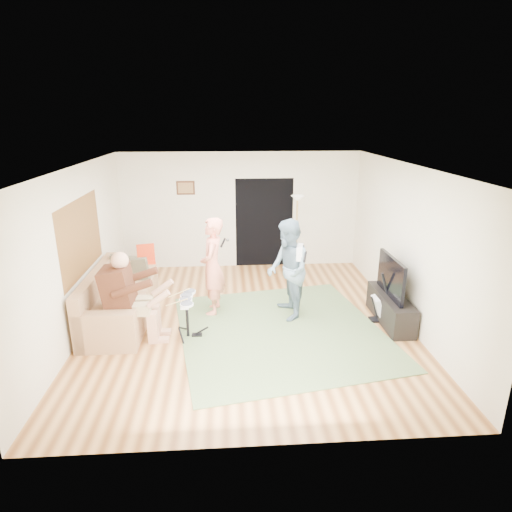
# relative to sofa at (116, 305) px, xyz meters

# --- Properties ---
(floor) EXTENTS (6.00, 6.00, 0.00)m
(floor) POSITION_rel_sofa_xyz_m (2.30, -0.18, -0.31)
(floor) COLOR brown
(floor) RESTS_ON ground
(walls) EXTENTS (5.50, 6.00, 2.70)m
(walls) POSITION_rel_sofa_xyz_m (2.30, -0.18, 1.04)
(walls) COLOR beige
(walls) RESTS_ON floor
(ceiling) EXTENTS (6.00, 6.00, 0.00)m
(ceiling) POSITION_rel_sofa_xyz_m (2.30, -0.18, 2.39)
(ceiling) COLOR white
(ceiling) RESTS_ON walls
(window_blinds) EXTENTS (0.00, 2.05, 2.05)m
(window_blinds) POSITION_rel_sofa_xyz_m (-0.44, 0.02, 1.24)
(window_blinds) COLOR brown
(window_blinds) RESTS_ON walls
(doorway) EXTENTS (2.10, 0.00, 2.10)m
(doorway) POSITION_rel_sofa_xyz_m (2.85, 2.81, 0.74)
(doorway) COLOR black
(doorway) RESTS_ON walls
(picture_frame) EXTENTS (0.42, 0.03, 0.32)m
(picture_frame) POSITION_rel_sofa_xyz_m (1.05, 2.81, 1.59)
(picture_frame) COLOR #3F2314
(picture_frame) RESTS_ON walls
(area_rug) EXTENTS (3.84, 3.96, 0.02)m
(area_rug) POSITION_rel_sofa_xyz_m (2.84, -0.55, -0.30)
(area_rug) COLOR #536B41
(area_rug) RESTS_ON floor
(sofa) EXTENTS (0.94, 2.28, 0.92)m
(sofa) POSITION_rel_sofa_xyz_m (0.00, 0.00, 0.00)
(sofa) COLOR #A47952
(sofa) RESTS_ON floor
(drummer) EXTENTS (0.96, 0.54, 1.48)m
(drummer) POSITION_rel_sofa_xyz_m (0.45, -0.65, 0.27)
(drummer) COLOR #492314
(drummer) RESTS_ON sofa
(drum_kit) EXTENTS (0.39, 0.70, 0.73)m
(drum_kit) POSITION_rel_sofa_xyz_m (1.30, -0.65, 0.01)
(drum_kit) COLOR black
(drum_kit) RESTS_ON floor
(singer) EXTENTS (0.49, 0.69, 1.78)m
(singer) POSITION_rel_sofa_xyz_m (1.70, 0.27, 0.58)
(singer) COLOR #EF8168
(singer) RESTS_ON floor
(microphone) EXTENTS (0.06, 0.06, 0.24)m
(microphone) POSITION_rel_sofa_xyz_m (1.90, 0.27, 1.02)
(microphone) COLOR black
(microphone) RESTS_ON singer
(guitarist) EXTENTS (0.76, 0.93, 1.79)m
(guitarist) POSITION_rel_sofa_xyz_m (3.02, -0.02, 0.59)
(guitarist) COLOR slate
(guitarist) RESTS_ON floor
(guitar_held) EXTENTS (0.25, 0.61, 0.26)m
(guitar_held) POSITION_rel_sofa_xyz_m (3.22, -0.02, 0.91)
(guitar_held) COLOR white
(guitar_held) RESTS_ON guitarist
(guitar_spare) EXTENTS (0.32, 0.29, 0.90)m
(guitar_spare) POSITION_rel_sofa_xyz_m (4.60, -0.29, -0.05)
(guitar_spare) COLOR black
(guitar_spare) RESTS_ON floor
(torchiere_lamp) EXTENTS (0.32, 0.32, 1.80)m
(torchiere_lamp) POSITION_rel_sofa_xyz_m (3.53, 2.21, 0.93)
(torchiere_lamp) COLOR black
(torchiere_lamp) RESTS_ON floor
(dining_chair) EXTENTS (0.47, 0.49, 0.89)m
(dining_chair) POSITION_rel_sofa_xyz_m (0.30, 1.62, 0.01)
(dining_chair) COLOR #D6B28B
(dining_chair) RESTS_ON floor
(tv_cabinet) EXTENTS (0.40, 1.40, 0.50)m
(tv_cabinet) POSITION_rel_sofa_xyz_m (4.80, -0.35, -0.06)
(tv_cabinet) COLOR black
(tv_cabinet) RESTS_ON floor
(television) EXTENTS (0.06, 1.09, 0.68)m
(television) POSITION_rel_sofa_xyz_m (4.75, -0.35, 0.54)
(television) COLOR black
(television) RESTS_ON tv_cabinet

